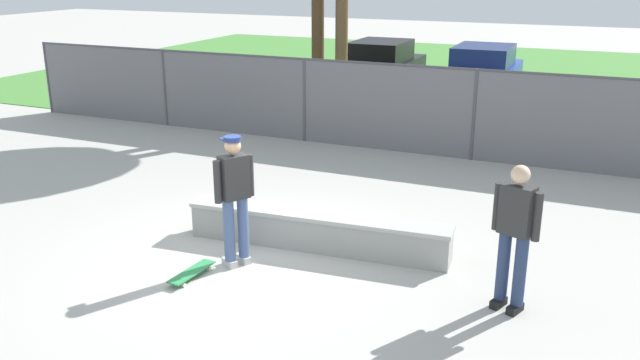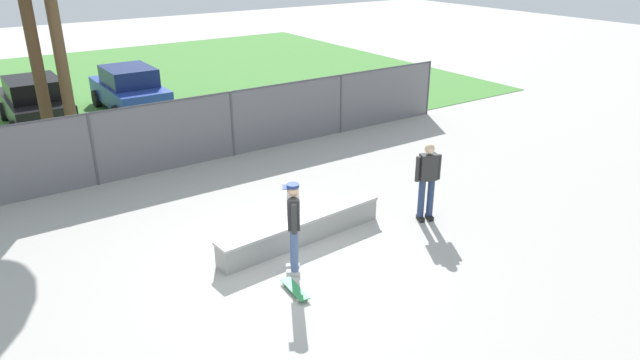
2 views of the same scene
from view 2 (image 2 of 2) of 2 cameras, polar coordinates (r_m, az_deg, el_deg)
The scene contains 9 objects.
ground_plane at distance 11.17m, azimuth -3.07°, elevation -8.92°, with size 80.00×80.00×0.00m, color #ADAAA3.
grass_strip at distance 25.97m, azimuth -22.76°, elevation 8.01°, with size 31.51×20.00×0.02m, color #478438.
concrete_ledge at distance 12.03m, azimuth -1.82°, elevation -4.94°, with size 3.96×0.78×0.54m.
skateboarder at distance 10.58m, azimuth -2.66°, elevation -4.43°, with size 0.41×0.54×1.84m.
skateboard at distance 10.47m, azimuth -2.53°, elevation -10.83°, with size 0.26×0.81×0.09m.
chainlink_fence at distance 16.06m, azimuth -15.06°, elevation 4.55°, with size 19.58×0.07×1.94m.
car_black at distance 21.71m, azimuth -26.56°, elevation 7.01°, with size 2.05×4.21×1.66m.
car_blue at distance 22.34m, azimuth -18.50°, elevation 8.63°, with size 2.05×4.21×1.66m.
bystander at distance 12.84m, azimuth 10.69°, elevation 0.15°, with size 0.57×0.37×1.82m.
Camera 2 is at (-4.84, -8.18, 5.87)m, focal length 32.02 mm.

